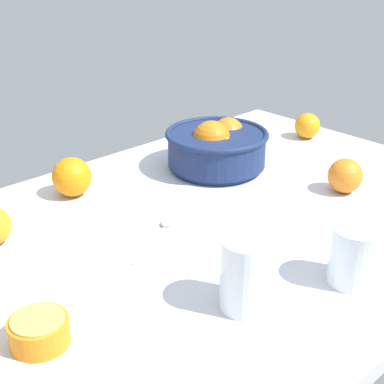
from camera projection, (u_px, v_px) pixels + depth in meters
The scene contains 10 objects.
ground_plane at pixel (185, 241), 104.10cm from camera, with size 138.07×84.04×3.00cm, color silver.
fruit_bowl at pixel (217, 147), 129.57cm from camera, with size 23.66×23.66×11.63cm.
juice_glass at pixel (247, 278), 81.90cm from camera, with size 7.98×7.98×11.40cm.
second_glass at pixel (354, 258), 87.92cm from camera, with size 7.85×7.85×9.70cm.
cutting_board at pixel (22, 350), 73.44cm from camera, with size 30.85×20.58×2.36cm, color beige.
orange_half_0 at pixel (39, 331), 72.22cm from camera, with size 7.84×7.84×3.86cm.
loose_orange_0 at pixel (345, 176), 118.55cm from camera, with size 7.38×7.38×7.38cm, color orange.
loose_orange_1 at pixel (307, 126), 149.18cm from camera, with size 6.72×6.72×6.72cm, color orange.
loose_orange_2 at pixel (72, 177), 116.86cm from camera, with size 8.26×8.26×8.26cm, color orange.
spoon at pixel (159, 232), 103.28cm from camera, with size 15.84×8.68×1.00cm.
Camera 1 is at (-60.86, -66.61, 51.24)cm, focal length 52.75 mm.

